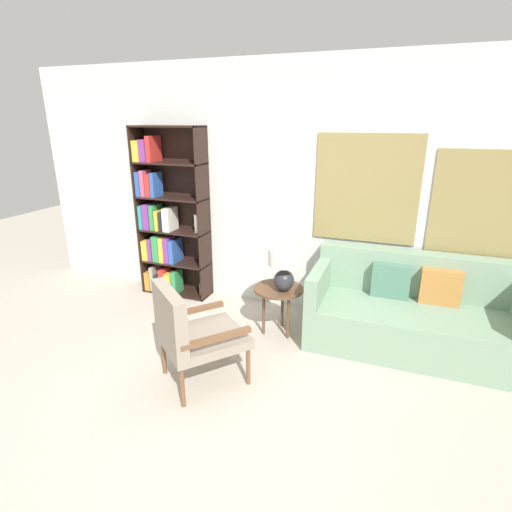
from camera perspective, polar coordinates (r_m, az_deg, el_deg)
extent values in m
plane|color=#B2A899|center=(3.26, -7.85, -21.05)|extent=(14.00, 14.00, 0.00)
cube|color=silver|center=(4.44, 3.85, 9.36)|extent=(6.40, 0.06, 2.70)
cube|color=olive|center=(4.23, 15.45, 9.20)|extent=(1.03, 0.02, 1.09)
cube|color=olive|center=(4.30, 30.68, 6.12)|extent=(1.05, 0.02, 1.02)
cube|color=black|center=(5.12, -15.83, 6.11)|extent=(0.02, 0.30, 2.02)
cube|color=black|center=(4.68, -7.44, 5.51)|extent=(0.02, 0.30, 2.02)
cube|color=black|center=(4.77, -12.66, 17.63)|extent=(0.86, 0.30, 0.02)
cube|color=black|center=(5.20, -11.08, -4.96)|extent=(0.86, 0.30, 0.02)
cube|color=black|center=(5.01, -10.94, 6.21)|extent=(0.86, 0.01, 2.02)
cube|color=black|center=(5.05, -11.37, -0.81)|extent=(0.86, 0.30, 0.02)
cube|color=orange|center=(5.32, -14.71, -3.20)|extent=(0.07, 0.22, 0.24)
cube|color=gray|center=(5.26, -14.13, -2.94)|extent=(0.05, 0.21, 0.31)
cube|color=black|center=(5.24, -13.47, -3.53)|extent=(0.06, 0.21, 0.22)
cube|color=red|center=(5.19, -12.78, -3.23)|extent=(0.07, 0.22, 0.30)
cube|color=gold|center=(5.14, -12.11, -3.68)|extent=(0.09, 0.17, 0.25)
cube|color=#338C4C|center=(5.09, -11.22, -3.60)|extent=(0.06, 0.19, 0.29)
cylinder|color=#8C6B4C|center=(5.00, -7.68, -4.72)|extent=(0.08, 0.08, 0.15)
cube|color=black|center=(4.94, -11.66, 3.57)|extent=(0.86, 0.30, 0.02)
cube|color=gold|center=(5.18, -15.05, 0.96)|extent=(0.08, 0.21, 0.25)
cube|color=#7A338C|center=(5.12, -14.48, 0.96)|extent=(0.05, 0.18, 0.28)
cube|color=#338C4C|center=(5.07, -13.71, 1.12)|extent=(0.09, 0.19, 0.32)
cube|color=gold|center=(5.06, -12.72, 1.06)|extent=(0.06, 0.25, 0.31)
cube|color=#7A338C|center=(4.99, -12.26, 0.91)|extent=(0.07, 0.19, 0.32)
cube|color=#2D56A8|center=(4.98, -11.40, 0.78)|extent=(0.06, 0.25, 0.29)
cube|color=black|center=(4.85, -11.98, 8.14)|extent=(0.86, 0.30, 0.02)
cube|color=teal|center=(5.09, -15.51, 5.51)|extent=(0.05, 0.24, 0.29)
cube|color=#7A338C|center=(5.05, -14.76, 5.58)|extent=(0.08, 0.25, 0.30)
cube|color=#338C4C|center=(4.99, -14.08, 5.46)|extent=(0.05, 0.22, 0.30)
cube|color=gold|center=(4.97, -13.38, 5.10)|extent=(0.05, 0.24, 0.24)
cube|color=black|center=(4.93, -12.95, 4.95)|extent=(0.04, 0.21, 0.23)
cube|color=silver|center=(4.89, -12.17, 5.20)|extent=(0.09, 0.23, 0.28)
cylinder|color=white|center=(4.74, -8.23, 4.60)|extent=(0.10, 0.10, 0.21)
cube|color=black|center=(4.79, -12.31, 12.85)|extent=(0.86, 0.30, 0.02)
cube|color=#2D56A8|center=(5.00, -16.01, 9.91)|extent=(0.06, 0.20, 0.28)
cube|color=#B24C6B|center=(4.95, -15.48, 9.99)|extent=(0.06, 0.17, 0.30)
cube|color=red|center=(4.94, -14.49, 9.83)|extent=(0.06, 0.25, 0.26)
cube|color=#2D56A8|center=(4.88, -14.06, 9.87)|extent=(0.05, 0.20, 0.28)
cube|color=gold|center=(4.95, -16.27, 14.21)|extent=(0.09, 0.20, 0.24)
cube|color=#7A338C|center=(4.89, -15.40, 14.31)|extent=(0.08, 0.19, 0.25)
cube|color=red|center=(4.86, -14.43, 14.61)|extent=(0.06, 0.24, 0.29)
cylinder|color=brown|center=(3.39, -1.13, -15.41)|extent=(0.04, 0.04, 0.34)
cylinder|color=brown|center=(3.76, -4.66, -11.74)|extent=(0.04, 0.04, 0.34)
cylinder|color=brown|center=(3.22, -10.42, -17.93)|extent=(0.04, 0.04, 0.34)
cylinder|color=brown|center=(3.60, -13.03, -13.71)|extent=(0.04, 0.04, 0.34)
cube|color=gray|center=(3.37, -7.43, -11.61)|extent=(0.84, 0.85, 0.08)
cube|color=gray|center=(3.17, -12.22, -8.54)|extent=(0.49, 0.44, 0.45)
cube|color=brown|center=(3.09, -5.68, -11.58)|extent=(0.41, 0.47, 0.04)
cube|color=brown|center=(3.52, -9.14, -7.71)|extent=(0.41, 0.47, 0.04)
cube|color=gray|center=(4.14, 21.16, -9.51)|extent=(1.89, 0.88, 0.41)
cube|color=gray|center=(4.28, 21.86, -2.34)|extent=(1.89, 0.20, 0.44)
cube|color=gray|center=(4.04, 9.15, -3.42)|extent=(0.12, 0.88, 0.31)
cube|color=#4C7A66|center=(4.15, 18.69, -3.36)|extent=(0.36, 0.12, 0.34)
cube|color=#B27538|center=(4.17, 24.86, -4.05)|extent=(0.36, 0.12, 0.34)
cylinder|color=brown|center=(3.99, 3.23, -4.71)|extent=(0.49, 0.49, 0.03)
cylinder|color=brown|center=(4.22, 3.77, -7.06)|extent=(0.03, 0.03, 0.48)
cylinder|color=brown|center=(4.07, 1.10, -8.09)|extent=(0.03, 0.03, 0.48)
cylinder|color=brown|center=(4.00, 4.61, -8.65)|extent=(0.03, 0.03, 0.48)
ellipsoid|color=#2D2D33|center=(3.89, 3.99, -3.50)|extent=(0.20, 0.20, 0.21)
cylinder|color=tan|center=(3.84, 4.04, -1.64)|extent=(0.02, 0.02, 0.06)
cylinder|color=white|center=(3.80, 4.08, -0.08)|extent=(0.31, 0.31, 0.16)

